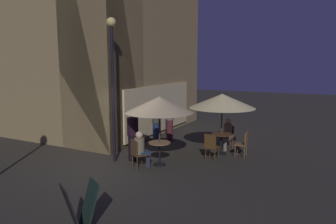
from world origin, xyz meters
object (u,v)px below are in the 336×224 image
object	(u,v)px
patron_seated_0	(141,147)
patron_standing_3	(133,137)
menu_sandwich_board	(80,207)
patron_standing_2	(156,123)
cafe_chair_2	(244,142)
cafe_table_0	(160,149)
cafe_chair_3	(228,135)
patio_umbrella_1	(222,101)
cafe_chair_1	(211,145)
patron_standing_4	(170,120)
patio_umbrella_0	(159,105)
cafe_chair_0	(137,152)
street_lamp_near_corner	(112,68)
cafe_table_1	(221,139)
patron_seated_1	(227,132)

from	to	relation	value
patron_seated_0	patron_standing_3	size ratio (longest dim) A/B	0.72
menu_sandwich_board	patron_standing_2	xyz separation A→B (m)	(6.72, 2.11, 0.35)
cafe_chair_2	patron_standing_3	xyz separation A→B (m)	(-2.12, 3.23, 0.29)
cafe_table_0	cafe_chair_3	distance (m)	3.30
cafe_table_0	patio_umbrella_1	bearing A→B (deg)	-32.97
cafe_table_0	cafe_chair_1	xyz separation A→B (m)	(1.26, -1.31, -0.00)
cafe_chair_1	cafe_table_0	bearing A→B (deg)	138.15
cafe_chair_1	patio_umbrella_1	bearing A→B (deg)	-0.00
patron_standing_4	patron_seated_0	bearing A→B (deg)	-94.77
patio_umbrella_0	cafe_chair_0	bearing A→B (deg)	149.62
patron_seated_0	patron_standing_2	bearing A→B (deg)	51.64
street_lamp_near_corner	patron_standing_2	world-z (taller)	street_lamp_near_corner
menu_sandwich_board	patron_standing_4	xyz separation A→B (m)	(7.37, 1.83, 0.39)
cafe_table_1	patio_umbrella_1	distance (m)	1.40
cafe_table_0	cafe_chair_0	distance (m)	0.82
street_lamp_near_corner	patron_seated_0	world-z (taller)	street_lamp_near_corner
cafe_table_0	cafe_chair_0	size ratio (longest dim) A/B	0.81
patron_standing_2	patron_standing_4	bearing A→B (deg)	-161.33
cafe_chair_3	patron_seated_1	bearing A→B (deg)	0.00
cafe_table_0	cafe_chair_2	world-z (taller)	cafe_chair_2
patio_umbrella_0	patio_umbrella_1	xyz separation A→B (m)	(2.12, -1.38, -0.03)
cafe_table_1	patio_umbrella_0	size ratio (longest dim) A/B	0.34
cafe_table_1	patron_standing_4	world-z (taller)	patron_standing_4
cafe_chair_0	patio_umbrella_1	bearing A→B (deg)	-1.96
cafe_table_0	patron_standing_3	size ratio (longest dim) A/B	0.46
cafe_chair_2	patron_standing_3	world-z (taller)	patron_standing_3
patron_standing_4	patron_standing_2	bearing A→B (deg)	-131.79
cafe_table_1	patron_standing_2	world-z (taller)	patron_standing_2
cafe_chair_3	patron_seated_1	world-z (taller)	patron_seated_1
street_lamp_near_corner	patio_umbrella_0	distance (m)	1.95
patio_umbrella_1	cafe_chair_2	bearing A→B (deg)	-87.74
cafe_chair_2	cafe_chair_3	size ratio (longest dim) A/B	1.01
cafe_table_1	patron_standing_2	xyz separation A→B (m)	(0.35, 2.90, 0.28)
menu_sandwich_board	patron_standing_4	bearing A→B (deg)	45.03
cafe_table_0	patron_standing_3	xyz separation A→B (m)	(0.03, 1.05, 0.28)
street_lamp_near_corner	menu_sandwich_board	world-z (taller)	street_lamp_near_corner
cafe_chair_1	patron_standing_4	xyz separation A→B (m)	(1.86, 2.55, 0.33)
cafe_table_1	patron_standing_4	distance (m)	2.82
street_lamp_near_corner	patron_seated_1	size ratio (longest dim) A/B	3.92
cafe_chair_1	menu_sandwich_board	bearing A→B (deg)	176.84
street_lamp_near_corner	cafe_chair_3	xyz separation A→B (m)	(3.36, -2.91, -2.59)
patron_standing_4	cafe_chair_0	bearing A→B (deg)	-96.29
cafe_chair_0	patron_seated_0	xyz separation A→B (m)	(0.13, -0.08, 0.12)
cafe_table_0	patron_seated_1	bearing A→B (deg)	-25.66
patron_seated_1	patron_standing_3	bearing A→B (deg)	-40.68
cafe_table_1	patio_umbrella_1	xyz separation A→B (m)	(0.00, -0.00, 1.40)
street_lamp_near_corner	cafe_table_0	world-z (taller)	street_lamp_near_corner
patron_standing_2	street_lamp_near_corner	bearing A→B (deg)	41.54
patron_seated_0	patron_standing_4	xyz separation A→B (m)	(3.69, 0.90, 0.19)
patio_umbrella_1	patron_seated_0	size ratio (longest dim) A/B	1.95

